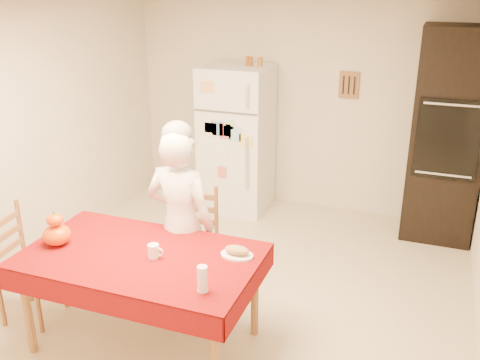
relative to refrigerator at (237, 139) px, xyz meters
The scene contains 17 objects.
floor 2.16m from the refrigerator, 70.93° to the right, with size 4.50×4.50×0.00m, color beige.
room_shell 2.13m from the refrigerator, 70.89° to the right, with size 4.02×4.52×2.51m.
refrigerator is the anchor object (origin of this frame).
oven_cabinet 2.29m from the refrigerator, ahead, with size 0.70×0.62×2.20m.
dining_table 2.70m from the refrigerator, 84.18° to the right, with size 1.70×1.00×0.76m.
chair_far 1.87m from the refrigerator, 81.27° to the right, with size 0.45×0.43×0.95m.
chair_left 2.84m from the refrigerator, 106.83° to the right, with size 0.44×0.46×0.95m.
seated_woman 2.20m from the refrigerator, 80.98° to the right, with size 0.57×0.38×1.57m, color white.
coffee_mug 2.71m from the refrigerator, 81.82° to the right, with size 0.08×0.08×0.10m, color white.
pumpkin_lower 2.78m from the refrigerator, 97.88° to the right, with size 0.21×0.21×0.15m, color #C43E04.
pumpkin_upper 2.79m from the refrigerator, 97.88° to the right, with size 0.12×0.12×0.09m, color #EE4705.
wine_glass 3.09m from the refrigerator, 73.27° to the right, with size 0.07×0.07×0.18m, color white.
bread_plate 2.64m from the refrigerator, 69.24° to the right, with size 0.24×0.24×0.02m, color white.
bread_loaf 2.64m from the refrigerator, 69.24° to the right, with size 0.18×0.10×0.06m, color #A98153.
spice_jar_left 0.91m from the refrigerator, 24.09° to the left, with size 0.05×0.05×0.10m, color brown.
spice_jar_mid 0.91m from the refrigerator, 18.95° to the left, with size 0.05×0.05×0.10m, color brown.
spice_jar_right 0.94m from the refrigerator, 10.99° to the left, with size 0.05×0.05×0.10m, color #935C1A.
Camera 1 is at (1.48, -3.73, 2.63)m, focal length 40.00 mm.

